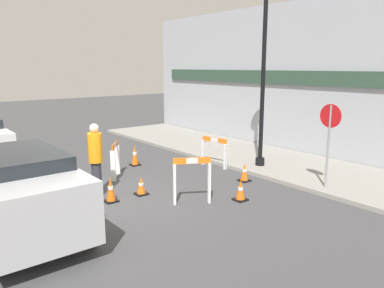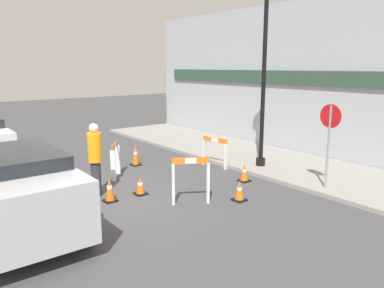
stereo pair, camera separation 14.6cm
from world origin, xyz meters
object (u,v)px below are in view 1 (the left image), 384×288
object	(u,v)px
streetlamp_post	(264,44)
parked_car_1	(16,188)
person_worker	(96,157)
stop_sign	(329,132)

from	to	relation	value
streetlamp_post	parked_car_1	xyz separation A→B (m)	(0.28, -7.28, -2.94)
person_worker	parked_car_1	distance (m)	2.37
streetlamp_post	stop_sign	size ratio (longest dim) A/B	2.73
streetlamp_post	stop_sign	bearing A→B (deg)	-7.70
stop_sign	person_worker	world-z (taller)	stop_sign
streetlamp_post	person_worker	bearing A→B (deg)	-98.81
streetlamp_post	person_worker	size ratio (longest dim) A/B	3.21
streetlamp_post	person_worker	xyz separation A→B (m)	(-0.80, -5.17, -2.87)
stop_sign	person_worker	bearing A→B (deg)	56.97
stop_sign	person_worker	distance (m)	5.90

